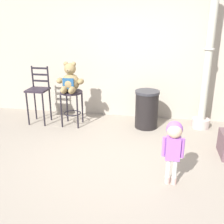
# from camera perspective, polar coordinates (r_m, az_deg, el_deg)

# --- Properties ---
(ground_plane) EXTENTS (24.00, 24.00, 0.00)m
(ground_plane) POSITION_cam_1_polar(r_m,az_deg,el_deg) (4.11, 0.25, -10.57)
(ground_plane) COLOR gray
(building_wall) EXTENTS (6.35, 0.30, 3.88)m
(building_wall) POSITION_cam_1_polar(r_m,az_deg,el_deg) (5.76, 4.38, 18.14)
(building_wall) COLOR #A59C8D
(building_wall) RESTS_ON ground_plane
(bar_stool_with_teddy) EXTENTS (0.44, 0.44, 0.71)m
(bar_stool_with_teddy) POSITION_cam_1_polar(r_m,az_deg,el_deg) (5.36, -8.62, 2.47)
(bar_stool_with_teddy) COLOR #251E29
(bar_stool_with_teddy) RESTS_ON ground_plane
(teddy_bear) EXTENTS (0.54, 0.48, 0.58)m
(teddy_bear) POSITION_cam_1_polar(r_m,az_deg,el_deg) (5.24, -8.93, 6.61)
(teddy_bear) COLOR olive
(teddy_bear) RESTS_ON bar_stool_with_teddy
(child_walking) EXTENTS (0.27, 0.22, 0.87)m
(child_walking) POSITION_cam_1_polar(r_m,az_deg,el_deg) (3.41, 13.07, -5.80)
(child_walking) COLOR #C99D94
(child_walking) RESTS_ON ground_plane
(trash_bin) EXTENTS (0.47, 0.47, 0.75)m
(trash_bin) POSITION_cam_1_polar(r_m,az_deg,el_deg) (5.27, 7.42, 0.61)
(trash_bin) COLOR black
(trash_bin) RESTS_ON ground_plane
(lamppost) EXTENTS (0.35, 0.35, 2.64)m
(lamppost) POSITION_cam_1_polar(r_m,az_deg,el_deg) (5.33, 19.44, 7.19)
(lamppost) COLOR #B3A098
(lamppost) RESTS_ON ground_plane
(bar_chair_empty) EXTENTS (0.40, 0.40, 1.15)m
(bar_chair_empty) POSITION_cam_1_polar(r_m,az_deg,el_deg) (5.61, -15.43, 4.12)
(bar_chair_empty) COLOR #251E29
(bar_chair_empty) RESTS_ON ground_plane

